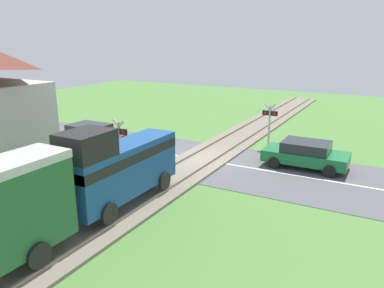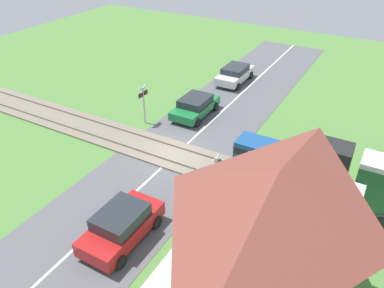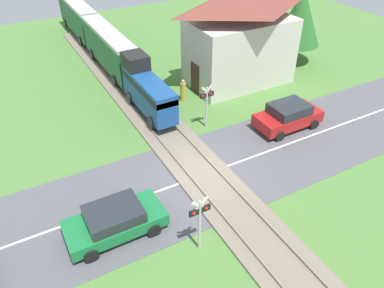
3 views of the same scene
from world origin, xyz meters
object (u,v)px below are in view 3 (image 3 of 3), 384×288
Objects in this scene: train at (102,41)px; car_near_crossing at (115,220)px; pedestrian_by_station at (183,91)px; crossing_signal_east_approach at (207,101)px; car_far_side at (288,116)px; station_building at (240,38)px; crossing_signal_west_approach at (200,217)px.

car_near_crossing is at bearing -106.63° from train.
crossing_signal_east_approach is at bearing -94.93° from pedestrian_by_station.
station_building reaches higher than car_far_side.
car_near_crossing is 0.54× the size of station_building.
train is 12.04m from crossing_signal_east_approach.
train reaches higher than crossing_signal_east_approach.
train is at bearing 115.04° from car_far_side.
crossing_signal_west_approach and crossing_signal_east_approach have the same top height.
car_far_side is 0.52× the size of station_building.
crossing_signal_east_approach is 1.80× the size of pedestrian_by_station.
pedestrian_by_station is (5.17, 11.22, -1.08)m from crossing_signal_west_approach.
car_far_side is at bearing -56.70° from pedestrian_by_station.
crossing_signal_west_approach is at bearing -130.09° from station_building.
car_near_crossing is 9.26m from crossing_signal_east_approach.
car_far_side is (6.63, -14.20, -1.08)m from train.
car_near_crossing is 2.71× the size of pedestrian_by_station.
station_building is at bearing 49.91° from crossing_signal_west_approach.
station_building is (7.56, -7.61, 1.36)m from train.
car_near_crossing is 3.74m from crossing_signal_west_approach.
train is at bearing 73.37° from car_near_crossing.
car_near_crossing is 12.08m from car_far_side.
station_building reaches higher than pedestrian_by_station.
train reaches higher than pedestrian_by_station.
crossing_signal_west_approach is 1.80× the size of pedestrian_by_station.
car_far_side is at bearing 13.79° from car_near_crossing.
station_building is at bearing -45.21° from train.
car_far_side is at bearing 30.24° from crossing_signal_west_approach.
pedestrian_by_station is (0.30, 3.53, -1.08)m from crossing_signal_east_approach.
train reaches higher than crossing_signal_west_approach.
car_far_side is 2.63× the size of pedestrian_by_station.
crossing_signal_east_approach is (2.43, -11.79, -0.13)m from train.
pedestrian_by_station is (2.74, -8.27, -1.20)m from train.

